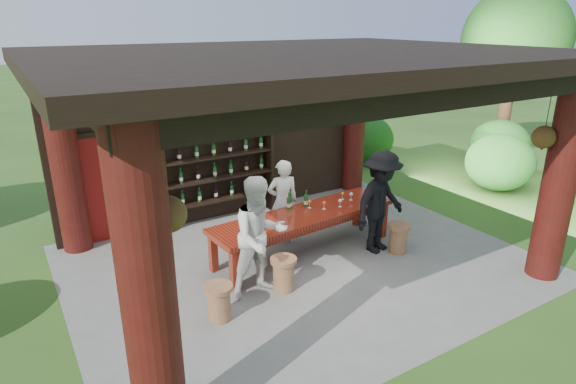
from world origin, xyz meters
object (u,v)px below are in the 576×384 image
stool_near_right (398,237)px  host (283,202)px  tasting_table (304,220)px  napkin_basket (253,226)px  stool_near_left (284,273)px  guest_man (381,202)px  stool_far_left (219,301)px  guest_woman (260,237)px  wine_shelf (215,168)px

stool_near_right → host: size_ratio=0.33×
tasting_table → napkin_basket: (-1.10, -0.16, 0.19)m
stool_near_left → stool_near_right: bearing=0.8°
guest_man → stool_far_left: bearing=175.4°
tasting_table → stool_far_left: (-2.11, -1.08, -0.36)m
guest_woman → stool_far_left: bearing=-158.5°
host → guest_man: size_ratio=0.86×
stool_near_right → guest_man: guest_man is taller
guest_man → stool_near_left: bearing=174.4°
wine_shelf → tasting_table: wine_shelf is taller
guest_woman → napkin_basket: (0.19, 0.60, -0.10)m
tasting_table → napkin_basket: bearing=-171.6°
wine_shelf → stool_near_right: bearing=-54.6°
wine_shelf → stool_near_left: (-0.23, -3.07, -0.83)m
guest_woman → napkin_basket: guest_woman is taller
napkin_basket → stool_far_left: bearing=-137.7°
tasting_table → napkin_basket: 1.12m
stool_near_right → napkin_basket: (-2.53, 0.69, 0.54)m
stool_near_left → guest_woman: (-0.33, 0.12, 0.64)m
stool_far_left → host: (2.02, 1.67, 0.51)m
wine_shelf → stool_near_right: 3.82m
stool_far_left → napkin_basket: size_ratio=2.03×
wine_shelf → guest_woman: wine_shelf is taller
wine_shelf → guest_man: wine_shelf is taller
wine_shelf → stool_near_left: size_ratio=4.71×
tasting_table → guest_woman: bearing=-149.3°
wine_shelf → tasting_table: size_ratio=0.72×
stool_near_left → guest_woman: size_ratio=0.29×
tasting_table → stool_near_left: size_ratio=6.59×
guest_woman → guest_man: size_ratio=1.00×
tasting_table → guest_woman: 1.52m
stool_near_left → guest_man: bearing=7.1°
stool_near_left → host: 1.78m
wine_shelf → napkin_basket: (-0.38, -2.35, -0.29)m
guest_woman → stool_near_right: bearing=-1.5°
stool_far_left → guest_woman: bearing=21.2°
host → stool_near_right: bearing=150.9°
stool_near_right → guest_woman: size_ratio=0.28×
napkin_basket → wine_shelf: bearing=80.9°
host → guest_woman: size_ratio=0.86×
wine_shelf → stool_near_left: wine_shelf is taller
host → guest_woman: (-1.19, -1.35, 0.13)m
stool_near_left → guest_woman: guest_woman is taller
guest_woman → tasting_table: bearing=31.0°
tasting_table → wine_shelf: bearing=108.2°
napkin_basket → host: bearing=36.7°
tasting_table → host: 0.62m
stool_near_right → host: host is taller
stool_near_right → guest_woman: (-2.72, 0.09, 0.65)m
tasting_table → host: host is taller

